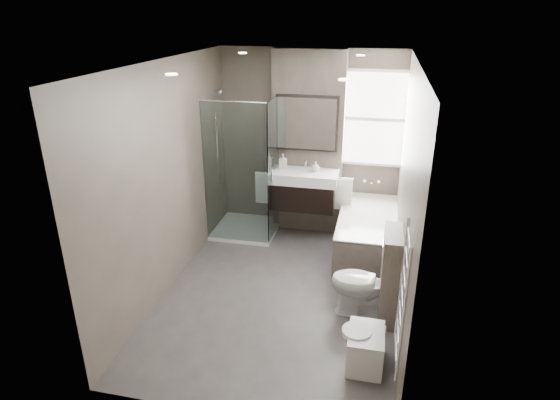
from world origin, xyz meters
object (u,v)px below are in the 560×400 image
(toilet, at_px, (366,284))
(bidet, at_px, (365,348))
(vanity, at_px, (303,189))
(bathtub, at_px, (367,233))

(toilet, bearing_deg, bidet, 6.96)
(vanity, bearing_deg, toilet, -60.23)
(vanity, relative_size, bidet, 2.02)
(vanity, distance_m, bidet, 2.74)
(vanity, bearing_deg, bidet, -67.76)
(vanity, height_order, bathtub, vanity)
(vanity, height_order, toilet, vanity)
(bathtub, relative_size, toilet, 2.14)
(bathtub, height_order, bidet, bathtub)
(bathtub, xyz_separation_m, toilet, (0.05, -1.37, 0.06))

